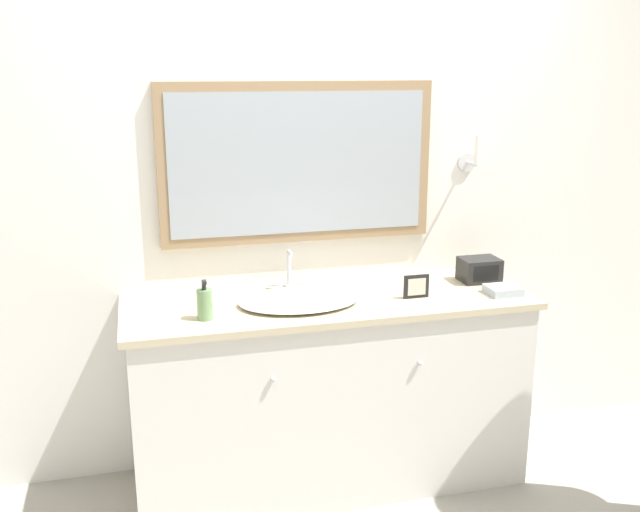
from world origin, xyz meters
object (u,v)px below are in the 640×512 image
at_px(soap_bottle, 205,304).
at_px(picture_frame, 416,286).
at_px(appliance_box, 479,270).
at_px(sink_basin, 299,299).

relative_size(soap_bottle, picture_frame, 1.45).
relative_size(soap_bottle, appliance_box, 0.93).
bearing_deg(sink_basin, appliance_box, 6.35).
height_order(soap_bottle, appliance_box, soap_bottle).
xyz_separation_m(sink_basin, soap_bottle, (-0.42, -0.10, 0.05)).
bearing_deg(soap_bottle, picture_frame, 2.43).
bearing_deg(picture_frame, soap_bottle, -177.57).
height_order(sink_basin, appliance_box, sink_basin).
distance_m(appliance_box, picture_frame, 0.42).
bearing_deg(soap_bottle, appliance_box, 8.73).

